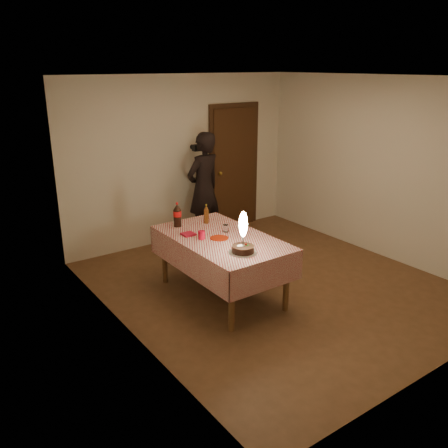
{
  "coord_description": "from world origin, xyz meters",
  "views": [
    {
      "loc": [
        -3.76,
        -4.19,
        2.74
      ],
      "look_at": [
        -0.71,
        0.11,
        0.95
      ],
      "focal_mm": 38.0,
      "sensor_mm": 36.0,
      "label": 1
    }
  ],
  "objects_px": {
    "clear_cup": "(226,228)",
    "cola_bottle": "(177,215)",
    "dining_table": "(222,245)",
    "birthday_cake": "(243,241)",
    "red_cup": "(202,235)",
    "photographer": "(204,189)",
    "red_plate": "(219,238)",
    "amber_bottle_right": "(206,214)"
  },
  "relations": [
    {
      "from": "clear_cup",
      "to": "photographer",
      "type": "bearing_deg",
      "value": 66.01
    },
    {
      "from": "clear_cup",
      "to": "red_cup",
      "type": "bearing_deg",
      "value": -173.91
    },
    {
      "from": "cola_bottle",
      "to": "photographer",
      "type": "xyz_separation_m",
      "value": [
        1.08,
        1.04,
        -0.04
      ]
    },
    {
      "from": "red_cup",
      "to": "amber_bottle_right",
      "type": "distance_m",
      "value": 0.6
    },
    {
      "from": "red_plate",
      "to": "cola_bottle",
      "type": "distance_m",
      "value": 0.7
    },
    {
      "from": "photographer",
      "to": "red_cup",
      "type": "bearing_deg",
      "value": -123.76
    },
    {
      "from": "dining_table",
      "to": "clear_cup",
      "type": "bearing_deg",
      "value": 39.99
    },
    {
      "from": "amber_bottle_right",
      "to": "photographer",
      "type": "distance_m",
      "value": 1.34
    },
    {
      "from": "cola_bottle",
      "to": "clear_cup",
      "type": "bearing_deg",
      "value": -54.0
    },
    {
      "from": "clear_cup",
      "to": "cola_bottle",
      "type": "bearing_deg",
      "value": 126.0
    },
    {
      "from": "amber_bottle_right",
      "to": "dining_table",
      "type": "bearing_deg",
      "value": -104.54
    },
    {
      "from": "red_plate",
      "to": "clear_cup",
      "type": "relative_size",
      "value": 2.44
    },
    {
      "from": "red_cup",
      "to": "cola_bottle",
      "type": "height_order",
      "value": "cola_bottle"
    },
    {
      "from": "birthday_cake",
      "to": "red_plate",
      "type": "xyz_separation_m",
      "value": [
        0.04,
        0.52,
        -0.13
      ]
    },
    {
      "from": "dining_table",
      "to": "cola_bottle",
      "type": "height_order",
      "value": "cola_bottle"
    },
    {
      "from": "birthday_cake",
      "to": "red_plate",
      "type": "height_order",
      "value": "birthday_cake"
    },
    {
      "from": "dining_table",
      "to": "amber_bottle_right",
      "type": "bearing_deg",
      "value": 75.46
    },
    {
      "from": "dining_table",
      "to": "cola_bottle",
      "type": "distance_m",
      "value": 0.73
    },
    {
      "from": "amber_bottle_right",
      "to": "birthday_cake",
      "type": "bearing_deg",
      "value": -102.08
    },
    {
      "from": "birthday_cake",
      "to": "clear_cup",
      "type": "bearing_deg",
      "value": 70.16
    },
    {
      "from": "red_plate",
      "to": "red_cup",
      "type": "height_order",
      "value": "red_cup"
    },
    {
      "from": "red_cup",
      "to": "cola_bottle",
      "type": "distance_m",
      "value": 0.57
    },
    {
      "from": "birthday_cake",
      "to": "red_cup",
      "type": "height_order",
      "value": "birthday_cake"
    },
    {
      "from": "clear_cup",
      "to": "photographer",
      "type": "distance_m",
      "value": 1.72
    },
    {
      "from": "clear_cup",
      "to": "cola_bottle",
      "type": "distance_m",
      "value": 0.65
    },
    {
      "from": "dining_table",
      "to": "red_cup",
      "type": "distance_m",
      "value": 0.29
    },
    {
      "from": "photographer",
      "to": "amber_bottle_right",
      "type": "bearing_deg",
      "value": -121.56
    },
    {
      "from": "dining_table",
      "to": "birthday_cake",
      "type": "height_order",
      "value": "birthday_cake"
    },
    {
      "from": "dining_table",
      "to": "photographer",
      "type": "bearing_deg",
      "value": 63.44
    },
    {
      "from": "clear_cup",
      "to": "red_plate",
      "type": "bearing_deg",
      "value": -143.88
    },
    {
      "from": "red_plate",
      "to": "photographer",
      "type": "bearing_deg",
      "value": 62.44
    },
    {
      "from": "dining_table",
      "to": "photographer",
      "type": "height_order",
      "value": "photographer"
    },
    {
      "from": "dining_table",
      "to": "red_cup",
      "type": "xyz_separation_m",
      "value": [
        -0.23,
        0.08,
        0.15
      ]
    },
    {
      "from": "clear_cup",
      "to": "cola_bottle",
      "type": "relative_size",
      "value": 0.28
    },
    {
      "from": "cola_bottle",
      "to": "red_plate",
      "type": "bearing_deg",
      "value": -74.5
    },
    {
      "from": "birthday_cake",
      "to": "amber_bottle_right",
      "type": "xyz_separation_m",
      "value": [
        0.23,
        1.08,
        -0.01
      ]
    },
    {
      "from": "red_cup",
      "to": "birthday_cake",
      "type": "bearing_deg",
      "value": -77.37
    },
    {
      "from": "red_cup",
      "to": "photographer",
      "type": "xyz_separation_m",
      "value": [
        1.07,
        1.61,
        0.07
      ]
    },
    {
      "from": "birthday_cake",
      "to": "cola_bottle",
      "type": "relative_size",
      "value": 1.49
    },
    {
      "from": "red_plate",
      "to": "cola_bottle",
      "type": "xyz_separation_m",
      "value": [
        -0.18,
        0.66,
        0.15
      ]
    },
    {
      "from": "dining_table",
      "to": "cola_bottle",
      "type": "relative_size",
      "value": 5.42
    },
    {
      "from": "cola_bottle",
      "to": "photographer",
      "type": "bearing_deg",
      "value": 44.16
    }
  ]
}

